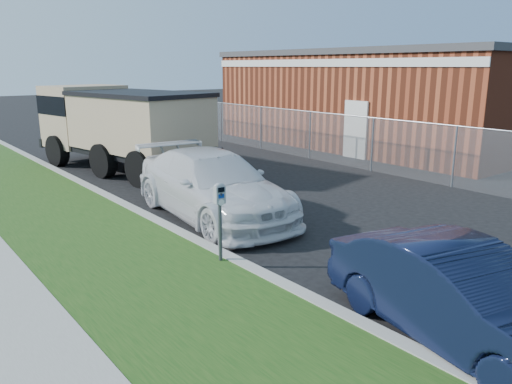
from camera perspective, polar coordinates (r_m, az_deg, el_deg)
ground at (r=10.59m, az=9.38°, el=-5.14°), size 120.00×120.00×0.00m
streetside at (r=9.49m, az=-24.43°, el=-8.15°), size 6.12×50.00×0.15m
chainlink_fence at (r=19.31m, az=6.22°, el=7.53°), size 0.06×30.06×30.00m
brick_building at (r=24.40m, az=14.86°, el=10.55°), size 9.20×14.20×4.17m
parking_meter at (r=8.62m, az=-4.17°, el=-1.46°), size 0.20×0.15×1.41m
white_wagon at (r=11.77m, az=-5.09°, el=0.83°), size 2.60×5.43×1.53m
navy_sedan at (r=6.93m, az=22.43°, el=-10.98°), size 2.12×4.12×1.29m
dump_truck at (r=17.93m, az=-15.42°, el=7.59°), size 3.89×7.47×2.79m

